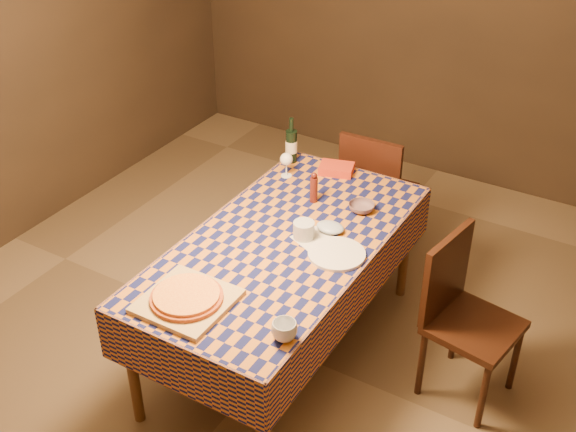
% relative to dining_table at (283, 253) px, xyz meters
% --- Properties ---
extents(room, '(5.00, 5.10, 2.70)m').
position_rel_dining_table_xyz_m(room, '(0.00, 0.00, 0.66)').
color(room, brown).
rests_on(room, ground).
extents(dining_table, '(0.94, 1.84, 0.77)m').
position_rel_dining_table_xyz_m(dining_table, '(0.00, 0.00, 0.00)').
color(dining_table, brown).
rests_on(dining_table, ground).
extents(cutting_board, '(0.40, 0.40, 0.03)m').
position_rel_dining_table_xyz_m(cutting_board, '(-0.12, -0.67, 0.09)').
color(cutting_board, tan).
rests_on(cutting_board, dining_table).
extents(pizza, '(0.45, 0.45, 0.03)m').
position_rel_dining_table_xyz_m(pizza, '(-0.12, -0.67, 0.12)').
color(pizza, '#A3421B').
rests_on(pizza, cutting_board).
extents(pepper_mill, '(0.06, 0.06, 0.19)m').
position_rel_dining_table_xyz_m(pepper_mill, '(-0.06, 0.43, 0.16)').
color(pepper_mill, '#481610').
rests_on(pepper_mill, dining_table).
extents(bowl, '(0.16, 0.16, 0.05)m').
position_rel_dining_table_xyz_m(bowl, '(0.22, 0.48, 0.10)').
color(bowl, '#654C55').
rests_on(bowl, dining_table).
extents(wine_glass, '(0.08, 0.08, 0.16)m').
position_rel_dining_table_xyz_m(wine_glass, '(-0.34, 0.61, 0.19)').
color(wine_glass, white).
rests_on(wine_glass, dining_table).
extents(wine_bottle, '(0.09, 0.09, 0.30)m').
position_rel_dining_table_xyz_m(wine_bottle, '(-0.41, 0.79, 0.19)').
color(wine_bottle, black).
rests_on(wine_bottle, dining_table).
extents(deli_tub, '(0.15, 0.15, 0.09)m').
position_rel_dining_table_xyz_m(deli_tub, '(0.08, 0.09, 0.12)').
color(deli_tub, silver).
rests_on(deli_tub, dining_table).
extents(takeout_container, '(0.24, 0.19, 0.05)m').
position_rel_dining_table_xyz_m(takeout_container, '(-0.10, 0.80, 0.10)').
color(takeout_container, red).
rests_on(takeout_container, dining_table).
extents(white_plate, '(0.36, 0.36, 0.02)m').
position_rel_dining_table_xyz_m(white_plate, '(0.30, 0.03, 0.08)').
color(white_plate, white).
rests_on(white_plate, dining_table).
extents(tumbler, '(0.13, 0.13, 0.09)m').
position_rel_dining_table_xyz_m(tumbler, '(0.39, -0.64, 0.12)').
color(tumbler, silver).
rests_on(tumbler, dining_table).
extents(flour_patch, '(0.30, 0.27, 0.00)m').
position_rel_dining_table_xyz_m(flour_patch, '(0.16, 0.09, 0.08)').
color(flour_patch, silver).
rests_on(flour_patch, dining_table).
extents(flour_bag, '(0.18, 0.16, 0.05)m').
position_rel_dining_table_xyz_m(flour_bag, '(0.17, 0.21, 0.10)').
color(flour_bag, '#9EB2CB').
rests_on(flour_bag, dining_table).
extents(chair_far, '(0.43, 0.44, 0.93)m').
position_rel_dining_table_xyz_m(chair_far, '(0.02, 1.14, -0.17)').
color(chair_far, black).
rests_on(chair_far, ground).
extents(chair_right, '(0.49, 0.49, 0.93)m').
position_rel_dining_table_xyz_m(chair_right, '(0.93, 0.24, -0.17)').
color(chair_right, black).
rests_on(chair_right, ground).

